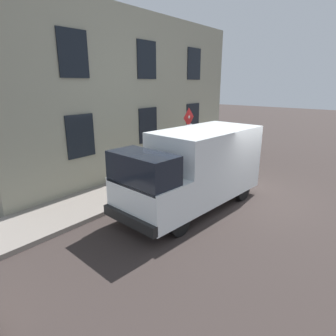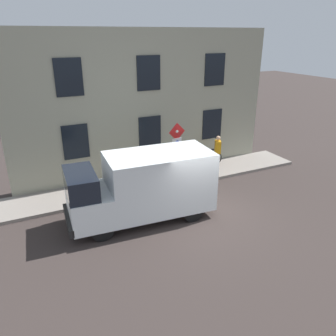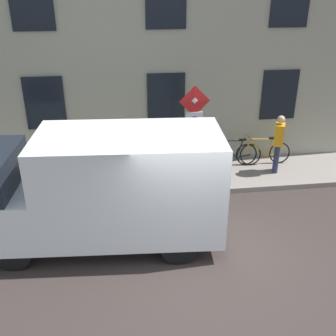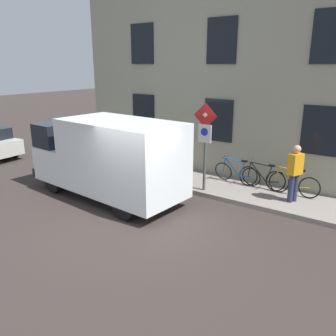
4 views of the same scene
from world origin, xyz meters
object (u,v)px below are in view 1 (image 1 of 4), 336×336
sign_post_stacked (188,132)px  bicycle_black (184,155)px  bicycle_orange (195,151)px  delivery_van (195,167)px  pedestrian (207,142)px  bicycle_blue (172,158)px

sign_post_stacked → bicycle_black: size_ratio=1.58×
bicycle_orange → sign_post_stacked: bearing=28.8°
delivery_van → bicycle_orange: (3.20, -4.75, -0.82)m
bicycle_orange → pedestrian: (-0.58, -0.20, 0.56)m
bicycle_black → pedestrian: pedestrian is taller
pedestrian → bicycle_black: bearing=-2.9°
sign_post_stacked → bicycle_orange: 3.11m
sign_post_stacked → pedestrian: bearing=-75.0°
sign_post_stacked → bicycle_blue: bearing=-24.1°
bicycle_orange → bicycle_blue: size_ratio=1.00×
delivery_van → pedestrian: (2.62, -4.95, -0.26)m
sign_post_stacked → bicycle_blue: 2.02m
bicycle_blue → pedestrian: (-0.58, -2.06, 0.56)m
bicycle_black → sign_post_stacked: bearing=42.4°
sign_post_stacked → pedestrian: 2.86m
sign_post_stacked → bicycle_blue: size_ratio=1.58×
sign_post_stacked → delivery_van: size_ratio=0.50×
sign_post_stacked → delivery_van: sign_post_stacked is taller
pedestrian → sign_post_stacked: bearing=39.2°
bicycle_black → bicycle_blue: same height
sign_post_stacked → bicycle_black: bearing=-49.5°
bicycle_black → bicycle_orange: bearing=-178.1°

